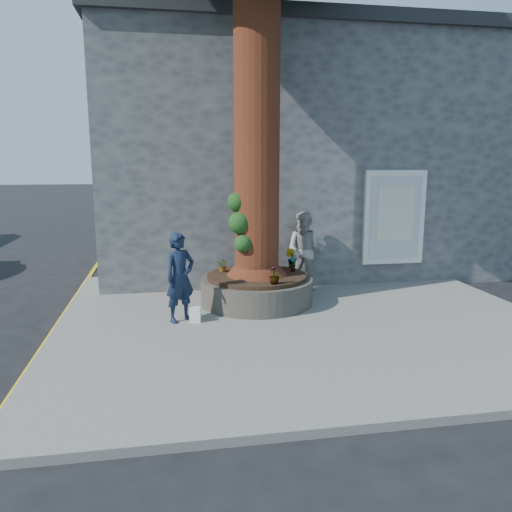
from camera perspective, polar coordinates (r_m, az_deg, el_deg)
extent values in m
plane|color=black|center=(8.45, -2.91, -10.13)|extent=(120.00, 120.00, 0.00)
cube|color=slate|center=(9.63, 5.28, -7.10)|extent=(9.00, 8.00, 0.12)
cube|color=yellow|center=(9.56, -22.38, -8.41)|extent=(0.10, 30.00, 0.01)
cube|color=#494B4D|center=(15.42, 2.92, 10.77)|extent=(10.00, 8.00, 6.00)
cube|color=black|center=(15.73, 3.04, 22.32)|extent=(10.30, 8.30, 0.30)
cube|color=white|center=(12.24, 15.49, 4.27)|extent=(1.50, 0.12, 2.20)
cube|color=silver|center=(12.18, 15.61, 4.24)|extent=(1.25, 0.04, 1.95)
cube|color=silver|center=(12.16, 15.67, 4.69)|extent=(0.90, 0.02, 1.30)
cylinder|color=black|center=(10.33, 0.08, -3.96)|extent=(2.30, 2.30, 0.52)
cylinder|color=black|center=(10.25, 0.08, -2.34)|extent=(2.04, 2.04, 0.08)
cylinder|color=#472111|center=(10.09, 0.08, 19.12)|extent=(0.90, 0.90, 7.50)
cone|color=#472111|center=(10.17, 0.08, -0.20)|extent=(1.24, 1.24, 0.70)
sphere|color=#163913|center=(9.80, -1.90, 3.81)|extent=(0.44, 0.44, 0.44)
sphere|color=#163913|center=(9.77, -1.46, 1.42)|extent=(0.36, 0.36, 0.36)
sphere|color=#163913|center=(9.87, -2.14, 6.19)|extent=(0.40, 0.40, 0.40)
imported|color=#131D34|center=(9.14, -8.68, -2.44)|extent=(0.71, 0.65, 1.64)
imported|color=#A2A19B|center=(11.25, 5.63, 0.54)|extent=(1.09, 1.03, 1.79)
cube|color=white|center=(9.22, -6.98, -6.66)|extent=(0.22, 0.15, 0.28)
imported|color=gray|center=(10.47, 4.20, -0.91)|extent=(0.22, 0.20, 0.34)
imported|color=gray|center=(10.84, 4.04, -0.27)|extent=(0.33, 0.32, 0.43)
imported|color=gray|center=(9.43, 2.10, -2.19)|extent=(0.27, 0.27, 0.35)
imported|color=gray|center=(10.49, -3.77, -1.05)|extent=(0.34, 0.34, 0.28)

